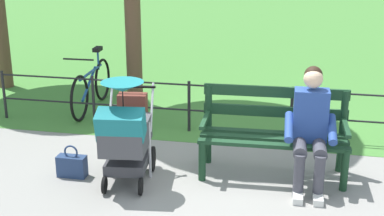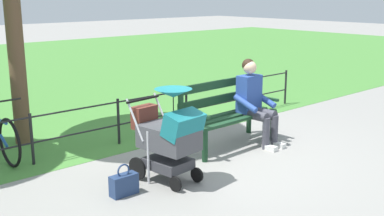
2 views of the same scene
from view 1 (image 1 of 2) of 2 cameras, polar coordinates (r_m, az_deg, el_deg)
name	(u,v)px [view 1 (image 1 of 2)]	position (r m, az deg, el deg)	size (l,w,h in m)	color
ground_plane	(226,173)	(6.24, 3.54, -6.74)	(60.00, 60.00, 0.00)	gray
grass_lawn	(273,31)	(14.65, 8.40, 7.96)	(40.00, 16.00, 0.01)	#478438
park_bench	(274,129)	(6.10, 8.50, -2.15)	(1.62, 0.66, 0.96)	#193D23
person_on_bench	(311,125)	(5.83, 12.20, -1.76)	(0.55, 0.74, 1.28)	#42424C
stroller	(126,131)	(5.82, -6.89, -2.38)	(0.60, 0.93, 1.15)	black
handbag	(72,166)	(6.24, -12.35, -5.85)	(0.32, 0.14, 0.37)	navy
park_fence	(239,105)	(7.19, 4.94, 0.32)	(6.77, 0.04, 0.70)	black
bicycle	(92,86)	(8.33, -10.36, 2.26)	(0.44, 1.66, 0.89)	black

